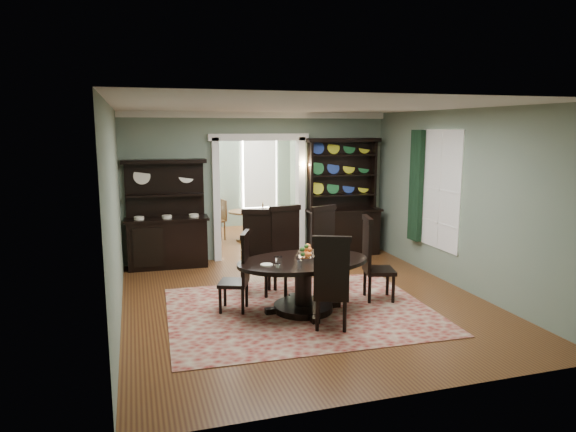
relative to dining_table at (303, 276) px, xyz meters
name	(u,v)px	position (x,y,z in m)	size (l,w,h in m)	color
room	(305,202)	(0.16, 0.42, 1.03)	(5.51, 6.01, 3.01)	brown
parlor	(235,175)	(0.16, 5.91, 0.97)	(3.51, 3.50, 3.01)	brown
doorway_trim	(259,180)	(0.16, 3.38, 1.07)	(2.08, 0.25, 2.57)	white
right_window	(428,188)	(2.85, 1.31, 1.05)	(0.15, 1.47, 2.12)	white
wall_sconce	(305,167)	(1.11, 3.23, 1.34)	(0.27, 0.21, 0.21)	#C78935
rug	(300,310)	(-0.04, 0.02, -0.54)	(3.85, 3.06, 0.01)	maroon
dining_table	(303,276)	(0.00, 0.00, 0.00)	(2.06, 1.95, 0.78)	black
centerpiece	(306,255)	(0.04, 0.00, 0.30)	(1.36, 0.87, 0.22)	white
chair_far_left	(257,249)	(-0.44, 1.09, 0.18)	(0.65, 0.64, 1.38)	black
chair_far_mid	(288,247)	(0.07, 1.01, 0.20)	(0.60, 0.58, 1.43)	black
chair_far_right	(327,244)	(0.81, 1.15, 0.17)	(0.64, 0.63, 1.37)	black
chair_end_left	(240,270)	(-0.89, 0.28, 0.09)	(0.56, 0.57, 1.20)	black
chair_end_right	(372,257)	(1.20, 0.17, 0.16)	(0.57, 0.59, 1.34)	black
chair_near	(332,281)	(0.12, -0.80, 0.15)	(0.63, 0.61, 1.32)	black
sideboard	(167,230)	(-1.74, 3.14, 0.19)	(1.61, 0.62, 2.09)	black
welsh_dresser	(343,213)	(1.93, 3.11, 0.35)	(1.61, 0.63, 2.48)	black
parlor_table	(245,221)	(0.19, 4.93, -0.07)	(0.79, 0.79, 0.73)	brown
parlor_chair_left	(220,218)	(-0.36, 5.32, -0.03)	(0.43, 0.42, 0.97)	brown
parlor_chair_right	(267,219)	(0.77, 5.08, -0.07)	(0.41, 0.40, 0.88)	brown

